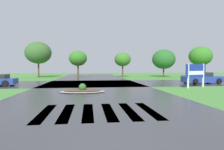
% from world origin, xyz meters
% --- Properties ---
extents(asphalt_roadway, '(11.02, 80.00, 0.01)m').
position_xyz_m(asphalt_roadway, '(0.00, 10.00, 0.00)').
color(asphalt_roadway, '#35353A').
rests_on(asphalt_roadway, ground).
extents(asphalt_cross_road, '(90.00, 9.92, 0.01)m').
position_xyz_m(asphalt_cross_road, '(0.00, 19.53, 0.00)').
color(asphalt_cross_road, '#35353A').
rests_on(asphalt_cross_road, ground).
extents(crosswalk_stripes, '(4.95, 3.51, 0.01)m').
position_xyz_m(crosswalk_stripes, '(0.00, 4.73, 0.00)').
color(crosswalk_stripes, white).
rests_on(crosswalk_stripes, ground).
extents(estate_billboard, '(2.68, 1.34, 2.25)m').
position_xyz_m(estate_billboard, '(9.55, 13.49, 1.48)').
color(estate_billboard, white).
rests_on(estate_billboard, ground).
extents(median_island, '(3.46, 1.83, 0.68)m').
position_xyz_m(median_island, '(-0.89, 11.37, 0.13)').
color(median_island, '#9E9B93').
rests_on(median_island, ground).
extents(car_silver_hatch, '(4.69, 2.41, 1.32)m').
position_xyz_m(car_silver_hatch, '(12.71, 17.63, 0.62)').
color(car_silver_hatch, navy).
rests_on(car_silver_hatch, ground).
extents(background_treeline, '(34.79, 6.44, 6.51)m').
position_xyz_m(background_treeline, '(6.14, 32.47, 3.90)').
color(background_treeline, '#4C3823').
rests_on(background_treeline, ground).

